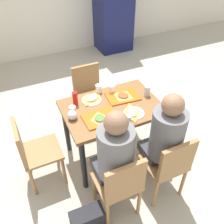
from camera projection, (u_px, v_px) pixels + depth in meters
name	position (u px, v px, depth m)	size (l,w,h in m)	color
ground_plane	(112.00, 154.00, 3.19)	(10.00, 10.00, 0.02)	#B2AD9E
main_table	(112.00, 115.00, 2.77)	(1.07, 0.74, 0.78)	brown
chair_near_left	(120.00, 184.00, 2.25)	(0.40, 0.40, 0.86)	#9E7247
chair_near_right	(169.00, 164.00, 2.43)	(0.40, 0.40, 0.86)	#9E7247
chair_far_side	(89.00, 91.00, 3.39)	(0.40, 0.40, 0.86)	#9E7247
chair_left_end	(32.00, 150.00, 2.57)	(0.40, 0.40, 0.86)	#9E7247
person_in_red	(114.00, 155.00, 2.19)	(0.32, 0.42, 1.27)	#383842
person_in_brown_jacket	(164.00, 137.00, 2.37)	(0.32, 0.42, 1.27)	#383842
tray_red_near	(101.00, 118.00, 2.54)	(0.36, 0.26, 0.02)	#D85914
tray_red_far	(123.00, 96.00, 2.83)	(0.36, 0.26, 0.02)	#D85914
paper_plate_center	(92.00, 100.00, 2.78)	(0.22, 0.22, 0.01)	white
paper_plate_near_edge	(134.00, 113.00, 2.60)	(0.22, 0.22, 0.01)	white
pizza_slice_a	(100.00, 118.00, 2.50)	(0.17, 0.20, 0.02)	#C68C47
pizza_slice_b	(123.00, 96.00, 2.81)	(0.24, 0.24, 0.02)	tan
pizza_slice_c	(92.00, 98.00, 2.79)	(0.27, 0.26, 0.02)	#C68C47
pizza_slice_d	(132.00, 112.00, 2.60)	(0.19, 0.27, 0.02)	#C68C47
plastic_cup_a	(99.00, 89.00, 2.87)	(0.07, 0.07, 0.10)	white
plastic_cup_b	(128.00, 120.00, 2.45)	(0.07, 0.07, 0.10)	white
plastic_cup_c	(73.00, 110.00, 2.56)	(0.07, 0.07, 0.10)	white
plastic_cup_d	(112.00, 89.00, 2.86)	(0.07, 0.07, 0.10)	white
soda_can	(147.00, 91.00, 2.81)	(0.07, 0.07, 0.12)	#B7BCC6
condiment_bottle	(75.00, 99.00, 2.67)	(0.06, 0.06, 0.16)	red
foil_bundle	(72.00, 115.00, 2.50)	(0.10, 0.10, 0.10)	silver
handbag	(88.00, 221.00, 2.36)	(0.32, 0.16, 0.28)	black
drink_fridge	(113.00, 4.00, 5.02)	(0.70, 0.60, 1.90)	#14194C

